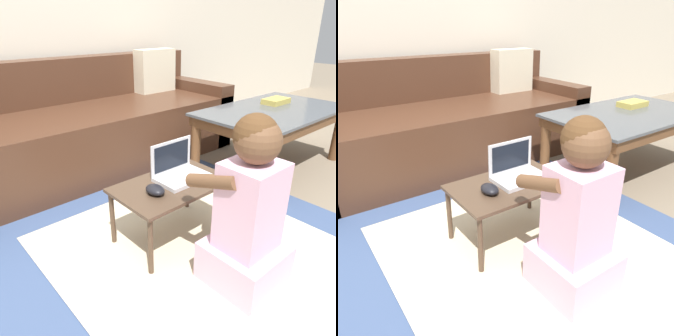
{
  "view_description": "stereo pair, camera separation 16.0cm",
  "coord_description": "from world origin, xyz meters",
  "views": [
    {
      "loc": [
        -0.98,
        -1.03,
        1.02
      ],
      "look_at": [
        -0.02,
        0.06,
        0.37
      ],
      "focal_mm": 35.0,
      "sensor_mm": 36.0,
      "label": 1
    },
    {
      "loc": [
        -0.85,
        -1.13,
        1.02
      ],
      "look_at": [
        -0.02,
        0.06,
        0.37
      ],
      "focal_mm": 35.0,
      "sensor_mm": 36.0,
      "label": 2
    }
  ],
  "objects": [
    {
      "name": "laptop_desk",
      "position": [
        -0.04,
        0.01,
        0.27
      ],
      "size": [
        0.56,
        0.34,
        0.31
      ],
      "color": "#4C3828",
      "rests_on": "ground_plane"
    },
    {
      "name": "area_rug",
      "position": [
        -0.04,
        -0.2,
        0.0
      ],
      "size": [
        1.71,
        1.99,
        0.01
      ],
      "color": "#3D517A",
      "rests_on": "ground_plane"
    },
    {
      "name": "computer_mouse",
      "position": [
        -0.16,
        -0.01,
        0.33
      ],
      "size": [
        0.07,
        0.1,
        0.04
      ],
      "color": "black",
      "rests_on": "laptop_desk"
    },
    {
      "name": "person_seated",
      "position": [
        -0.02,
        -0.41,
        0.33
      ],
      "size": [
        0.29,
        0.38,
        0.73
      ],
      "color": "#E5B2CC",
      "rests_on": "ground_plane"
    },
    {
      "name": "laptop",
      "position": [
        0.03,
        0.04,
        0.34
      ],
      "size": [
        0.26,
        0.17,
        0.18
      ],
      "color": "silver",
      "rests_on": "laptop_desk"
    },
    {
      "name": "coffee_table",
      "position": [
        1.13,
        0.21,
        0.38
      ],
      "size": [
        1.12,
        0.68,
        0.44
      ],
      "color": "#4C5156",
      "rests_on": "ground_plane"
    },
    {
      "name": "couch",
      "position": [
        0.21,
        1.15,
        0.28
      ],
      "size": [
        2.15,
        0.84,
        0.8
      ],
      "color": "#4C2D1E",
      "rests_on": "ground_plane"
    },
    {
      "name": "book_on_table",
      "position": [
        1.29,
        0.3,
        0.46
      ],
      "size": [
        0.21,
        0.13,
        0.04
      ],
      "color": "tan",
      "rests_on": "coffee_table"
    },
    {
      "name": "ground_plane",
      "position": [
        0.0,
        0.0,
        0.0
      ],
      "size": [
        16.0,
        16.0,
        0.0
      ],
      "primitive_type": "plane",
      "color": "#7F705B"
    }
  ]
}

